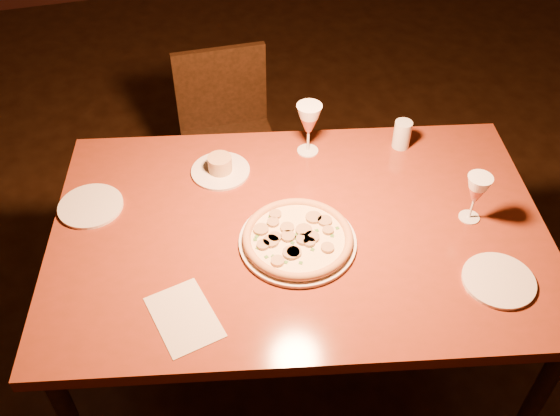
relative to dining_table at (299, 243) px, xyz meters
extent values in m
plane|color=#311E10|center=(0.00, 0.14, -0.76)|extent=(7.00, 7.00, 0.00)
cube|color=maroon|center=(0.00, 0.00, 0.05)|extent=(1.74, 1.30, 0.04)
cylinder|color=black|center=(-0.61, 0.57, -0.37)|extent=(0.06, 0.06, 0.79)
cylinder|color=black|center=(0.61, -0.57, -0.37)|extent=(0.06, 0.06, 0.79)
cylinder|color=black|center=(0.79, 0.28, -0.37)|extent=(0.06, 0.06, 0.79)
cube|color=black|center=(-0.04, 0.91, -0.31)|extent=(0.43, 0.43, 0.04)
cube|color=black|center=(-0.04, 1.10, -0.09)|extent=(0.42, 0.04, 0.40)
cylinder|color=black|center=(-0.21, 0.74, -0.55)|extent=(0.04, 0.04, 0.43)
cylinder|color=black|center=(-0.21, 1.08, -0.55)|extent=(0.04, 0.04, 0.43)
cylinder|color=black|center=(0.13, 0.74, -0.55)|extent=(0.04, 0.04, 0.43)
cylinder|color=black|center=(0.13, 1.08, -0.55)|extent=(0.04, 0.04, 0.43)
cylinder|color=silver|center=(-0.03, -0.06, 0.08)|extent=(0.36, 0.36, 0.01)
cylinder|color=#FEE7AF|center=(-0.03, -0.06, 0.09)|extent=(0.33, 0.33, 0.01)
torus|color=tan|center=(-0.03, -0.06, 0.10)|extent=(0.34, 0.34, 0.03)
cylinder|color=silver|center=(-0.19, 0.33, 0.08)|extent=(0.20, 0.20, 0.01)
cylinder|color=tan|center=(-0.19, 0.33, 0.11)|extent=(0.08, 0.08, 0.06)
cylinder|color=silver|center=(0.47, 0.30, 0.13)|extent=(0.06, 0.06, 0.10)
cylinder|color=silver|center=(-0.63, 0.27, 0.08)|extent=(0.21, 0.21, 0.01)
cylinder|color=silver|center=(0.49, -0.37, 0.08)|extent=(0.21, 0.21, 0.01)
cube|color=beige|center=(-0.41, -0.25, 0.08)|extent=(0.21, 0.26, 0.00)
sphere|color=#F08243|center=(0.00, 0.00, 0.83)|extent=(0.12, 0.12, 0.12)
camera|label=1|loc=(-0.43, -1.31, 1.49)|focal=40.00mm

